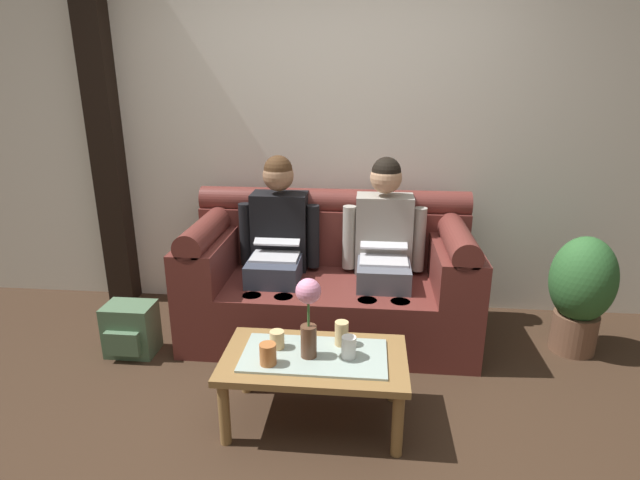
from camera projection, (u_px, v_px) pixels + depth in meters
name	position (u px, v px, depth m)	size (l,w,h in m)	color
ground_plane	(311.00, 442.00, 2.50)	(14.00, 14.00, 0.00)	#382619
back_wall_patterned	(337.00, 115.00, 3.66)	(6.00, 0.12, 2.90)	silver
timber_pillar	(104.00, 115.00, 3.70)	(0.20, 0.20, 2.90)	black
couch	(330.00, 280.00, 3.49)	(1.91, 0.88, 0.96)	maroon
person_left	(277.00, 240.00, 3.43)	(0.56, 0.67, 1.22)	#383D4C
person_right	(384.00, 244.00, 3.37)	(0.56, 0.67, 1.22)	#595B66
coffee_table	(314.00, 364.00, 2.56)	(0.93, 0.53, 0.39)	olive
flower_vase	(308.00, 310.00, 2.45)	(0.12, 0.12, 0.42)	brown
cup_near_left	(277.00, 339.00, 2.59)	(0.07, 0.07, 0.09)	#DBB77A
cup_near_right	(349.00, 347.00, 2.50)	(0.07, 0.07, 0.11)	white
cup_far_center	(268.00, 354.00, 2.44)	(0.08, 0.08, 0.11)	#B26633
cup_far_left	(342.00, 333.00, 2.62)	(0.07, 0.07, 0.13)	#DBB77A
backpack_left	(131.00, 330.00, 3.25)	(0.31, 0.26, 0.34)	#4C6B4C
potted_plant	(581.00, 289.00, 3.21)	(0.40, 0.40, 0.78)	brown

